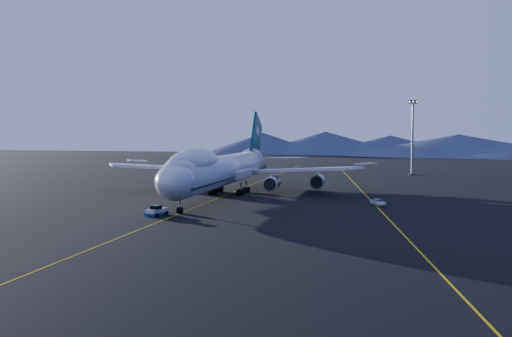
% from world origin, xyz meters
% --- Properties ---
extents(ground, '(500.00, 500.00, 0.00)m').
position_xyz_m(ground, '(0.00, 0.00, 0.00)').
color(ground, black).
rests_on(ground, ground).
extents(taxiway_line_main, '(0.25, 220.00, 0.01)m').
position_xyz_m(taxiway_line_main, '(0.00, 0.00, 0.01)').
color(taxiway_line_main, gold).
rests_on(taxiway_line_main, ground).
extents(taxiway_line_side, '(28.08, 198.09, 0.01)m').
position_xyz_m(taxiway_line_side, '(30.00, 10.00, 0.01)').
color(taxiway_line_side, gold).
rests_on(taxiway_line_side, ground).
extents(boeing_747, '(59.62, 72.43, 19.37)m').
position_xyz_m(boeing_747, '(0.00, 0.03, 5.81)').
color(boeing_747, silver).
rests_on(boeing_747, ground).
extents(pushback_tug, '(3.08, 4.43, 1.76)m').
position_xyz_m(pushback_tug, '(-3.00, -29.50, 0.55)').
color(pushback_tug, silver).
rests_on(pushback_tug, ground).
extents(service_van, '(3.53, 4.98, 1.26)m').
position_xyz_m(service_van, '(33.04, -8.41, 0.63)').
color(service_van, silver).
rests_on(service_van, ground).
extents(floodlight_mast, '(2.96, 2.22, 23.97)m').
position_xyz_m(floodlight_mast, '(42.54, 70.70, 12.15)').
color(floodlight_mast, black).
rests_on(floodlight_mast, ground).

